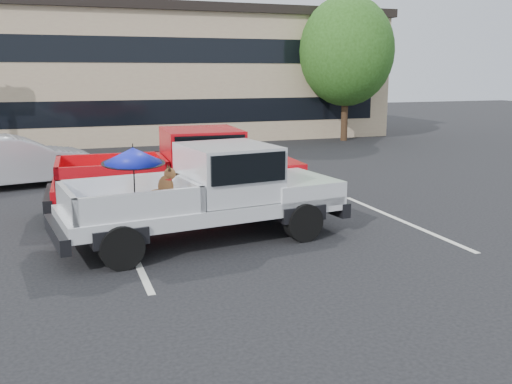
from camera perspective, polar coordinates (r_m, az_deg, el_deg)
ground at (r=10.11m, az=6.31°, el=-7.07°), size 90.00×90.00×0.00m
stripe_left at (r=11.15m, az=-12.45°, el=-5.44°), size 0.12×5.00×0.01m
stripe_right at (r=13.22m, az=14.32°, el=-2.78°), size 0.12×5.00×0.01m
motel_building at (r=30.22m, az=-7.77°, el=11.72°), size 20.40×8.40×6.30m
tree_right at (r=27.92m, az=9.04°, el=13.73°), size 4.46×4.46×6.78m
tree_back at (r=34.17m, az=-2.12°, el=13.87°), size 4.68×4.68×7.11m
silver_pickup at (r=11.24m, az=-3.89°, el=0.49°), size 5.90×2.69×2.06m
red_pickup at (r=13.61m, az=-6.17°, el=2.55°), size 6.04×2.41×1.96m
silver_sedan at (r=17.88m, az=-22.92°, el=2.86°), size 4.72×2.37×1.49m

